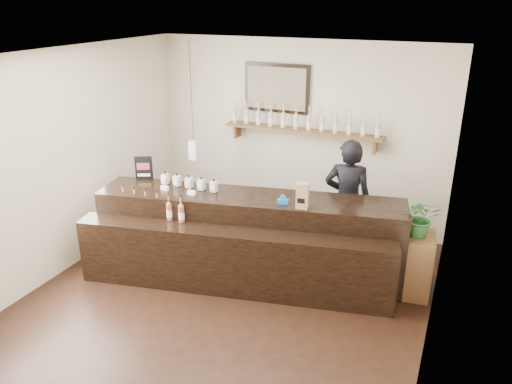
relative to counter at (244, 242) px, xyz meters
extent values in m
plane|color=black|center=(0.01, -0.56, -0.50)|extent=(5.00, 5.00, 0.00)
plane|color=beige|center=(0.01, 1.94, 0.90)|extent=(4.50, 0.00, 4.50)
plane|color=beige|center=(0.01, -3.06, 0.90)|extent=(4.50, 0.00, 4.50)
plane|color=beige|center=(-2.24, -0.56, 0.90)|extent=(0.00, 5.00, 5.00)
plane|color=beige|center=(2.26, -0.56, 0.90)|extent=(0.00, 5.00, 5.00)
plane|color=white|center=(0.01, -0.56, 2.30)|extent=(5.00, 5.00, 0.00)
cube|color=brown|center=(0.11, 1.81, 1.00)|extent=(2.40, 0.25, 0.04)
cube|color=brown|center=(-0.97, 1.84, 0.88)|extent=(0.04, 0.20, 0.20)
cube|color=brown|center=(1.19, 1.84, 0.88)|extent=(0.04, 0.20, 0.20)
cube|color=black|center=(-0.34, 1.91, 1.58)|extent=(1.02, 0.04, 0.72)
cube|color=#443C2C|center=(-0.34, 1.88, 1.58)|extent=(0.92, 0.01, 0.62)
cube|color=white|center=(-1.29, 1.04, 0.75)|extent=(0.12, 0.12, 0.28)
cylinder|color=black|center=(-1.29, 1.04, 1.60)|extent=(0.01, 0.01, 1.41)
cylinder|color=#ACC3A3|center=(-0.99, 1.81, 1.12)|extent=(0.07, 0.07, 0.20)
cone|color=#ACC3A3|center=(-0.99, 1.81, 1.25)|extent=(0.07, 0.07, 0.05)
cylinder|color=#ACC3A3|center=(-0.99, 1.81, 1.31)|extent=(0.02, 0.02, 0.07)
cylinder|color=#EFA146|center=(-0.99, 1.81, 1.36)|extent=(0.03, 0.03, 0.02)
cylinder|color=white|center=(-0.99, 1.81, 1.10)|extent=(0.07, 0.07, 0.09)
cylinder|color=#ACC3A3|center=(-0.79, 1.81, 1.12)|extent=(0.07, 0.07, 0.20)
cone|color=#ACC3A3|center=(-0.79, 1.81, 1.25)|extent=(0.07, 0.07, 0.05)
cylinder|color=#ACC3A3|center=(-0.79, 1.81, 1.31)|extent=(0.02, 0.02, 0.07)
cylinder|color=#EFA146|center=(-0.79, 1.81, 1.36)|extent=(0.03, 0.03, 0.02)
cylinder|color=white|center=(-0.79, 1.81, 1.10)|extent=(0.07, 0.07, 0.09)
cylinder|color=#ACC3A3|center=(-0.59, 1.81, 1.12)|extent=(0.07, 0.07, 0.20)
cone|color=#ACC3A3|center=(-0.59, 1.81, 1.25)|extent=(0.07, 0.07, 0.05)
cylinder|color=#ACC3A3|center=(-0.59, 1.81, 1.31)|extent=(0.02, 0.02, 0.07)
cylinder|color=#EFA146|center=(-0.59, 1.81, 1.36)|extent=(0.03, 0.03, 0.02)
cylinder|color=white|center=(-0.59, 1.81, 1.10)|extent=(0.07, 0.07, 0.09)
cylinder|color=#ACC3A3|center=(-0.39, 1.81, 1.12)|extent=(0.07, 0.07, 0.20)
cone|color=#ACC3A3|center=(-0.39, 1.81, 1.25)|extent=(0.07, 0.07, 0.05)
cylinder|color=#ACC3A3|center=(-0.39, 1.81, 1.31)|extent=(0.02, 0.02, 0.07)
cylinder|color=#EFA146|center=(-0.39, 1.81, 1.36)|extent=(0.03, 0.03, 0.02)
cylinder|color=white|center=(-0.39, 1.81, 1.10)|extent=(0.07, 0.07, 0.09)
cylinder|color=#ACC3A3|center=(-0.19, 1.81, 1.12)|extent=(0.07, 0.07, 0.20)
cone|color=#ACC3A3|center=(-0.19, 1.81, 1.25)|extent=(0.07, 0.07, 0.05)
cylinder|color=#ACC3A3|center=(-0.19, 1.81, 1.31)|extent=(0.02, 0.02, 0.07)
cylinder|color=#EFA146|center=(-0.19, 1.81, 1.36)|extent=(0.03, 0.03, 0.02)
cylinder|color=white|center=(-0.19, 1.81, 1.10)|extent=(0.07, 0.07, 0.09)
cylinder|color=#ACC3A3|center=(0.01, 1.81, 1.12)|extent=(0.07, 0.07, 0.20)
cone|color=#ACC3A3|center=(0.01, 1.81, 1.25)|extent=(0.07, 0.07, 0.05)
cylinder|color=#ACC3A3|center=(0.01, 1.81, 1.31)|extent=(0.02, 0.02, 0.07)
cylinder|color=#EFA146|center=(0.01, 1.81, 1.36)|extent=(0.03, 0.03, 0.02)
cylinder|color=white|center=(0.01, 1.81, 1.10)|extent=(0.07, 0.07, 0.09)
cylinder|color=#ACC3A3|center=(0.21, 1.81, 1.12)|extent=(0.07, 0.07, 0.20)
cone|color=#ACC3A3|center=(0.21, 1.81, 1.25)|extent=(0.07, 0.07, 0.05)
cylinder|color=#ACC3A3|center=(0.21, 1.81, 1.31)|extent=(0.02, 0.02, 0.07)
cylinder|color=#EFA146|center=(0.21, 1.81, 1.36)|extent=(0.03, 0.03, 0.02)
cylinder|color=white|center=(0.21, 1.81, 1.10)|extent=(0.07, 0.07, 0.09)
cylinder|color=#ACC3A3|center=(0.41, 1.81, 1.12)|extent=(0.07, 0.07, 0.20)
cone|color=#ACC3A3|center=(0.41, 1.81, 1.25)|extent=(0.07, 0.07, 0.05)
cylinder|color=#ACC3A3|center=(0.41, 1.81, 1.31)|extent=(0.02, 0.02, 0.07)
cylinder|color=#EFA146|center=(0.41, 1.81, 1.36)|extent=(0.03, 0.03, 0.02)
cylinder|color=white|center=(0.41, 1.81, 1.10)|extent=(0.07, 0.07, 0.09)
cylinder|color=#ACC3A3|center=(0.61, 1.81, 1.12)|extent=(0.07, 0.07, 0.20)
cone|color=#ACC3A3|center=(0.61, 1.81, 1.25)|extent=(0.07, 0.07, 0.05)
cylinder|color=#ACC3A3|center=(0.61, 1.81, 1.31)|extent=(0.02, 0.02, 0.07)
cylinder|color=#EFA146|center=(0.61, 1.81, 1.36)|extent=(0.03, 0.03, 0.02)
cylinder|color=white|center=(0.61, 1.81, 1.10)|extent=(0.07, 0.07, 0.09)
cylinder|color=#ACC3A3|center=(0.81, 1.81, 1.12)|extent=(0.07, 0.07, 0.20)
cone|color=#ACC3A3|center=(0.81, 1.81, 1.25)|extent=(0.07, 0.07, 0.05)
cylinder|color=#ACC3A3|center=(0.81, 1.81, 1.31)|extent=(0.02, 0.02, 0.07)
cylinder|color=#EFA146|center=(0.81, 1.81, 1.36)|extent=(0.03, 0.03, 0.02)
cylinder|color=white|center=(0.81, 1.81, 1.10)|extent=(0.07, 0.07, 0.09)
cylinder|color=#ACC3A3|center=(1.01, 1.81, 1.12)|extent=(0.07, 0.07, 0.20)
cone|color=#ACC3A3|center=(1.01, 1.81, 1.25)|extent=(0.07, 0.07, 0.05)
cylinder|color=#ACC3A3|center=(1.01, 1.81, 1.31)|extent=(0.02, 0.02, 0.07)
cylinder|color=#EFA146|center=(1.01, 1.81, 1.36)|extent=(0.03, 0.03, 0.02)
cylinder|color=white|center=(1.01, 1.81, 1.10)|extent=(0.07, 0.07, 0.09)
cylinder|color=#ACC3A3|center=(1.21, 1.81, 1.12)|extent=(0.07, 0.07, 0.20)
cone|color=#ACC3A3|center=(1.21, 1.81, 1.25)|extent=(0.07, 0.07, 0.05)
cylinder|color=#ACC3A3|center=(1.21, 1.81, 1.31)|extent=(0.02, 0.02, 0.07)
cylinder|color=#EFA146|center=(1.21, 1.81, 1.36)|extent=(0.03, 0.03, 0.02)
cylinder|color=white|center=(1.21, 1.81, 1.10)|extent=(0.07, 0.07, 0.09)
cube|color=black|center=(0.01, 0.14, 0.03)|extent=(3.86, 1.42, 1.06)
cube|color=black|center=(0.01, -0.36, -0.10)|extent=(3.80, 1.09, 0.81)
cube|color=white|center=(-1.06, -0.11, 0.59)|extent=(0.10, 0.04, 0.05)
cube|color=white|center=(-0.67, -0.11, 0.59)|extent=(0.10, 0.04, 0.05)
cube|color=#CECD7E|center=(-1.76, -0.36, 0.37)|extent=(0.12, 0.12, 0.12)
cube|color=#CECD7E|center=(-1.76, -0.36, 0.49)|extent=(0.12, 0.12, 0.12)
cube|color=#ACC3A3|center=(-1.17, 0.08, 0.64)|extent=(0.08, 0.08, 0.13)
cube|color=#F5BFCF|center=(-1.17, 0.03, 0.64)|extent=(0.07, 0.00, 0.06)
cylinder|color=black|center=(-1.17, 0.08, 0.73)|extent=(0.02, 0.02, 0.03)
cube|color=#ACC3A3|center=(-0.99, 0.08, 0.64)|extent=(0.08, 0.08, 0.13)
cube|color=#F5BFCF|center=(-0.99, 0.03, 0.64)|extent=(0.07, 0.00, 0.06)
cylinder|color=black|center=(-0.99, 0.08, 0.73)|extent=(0.02, 0.02, 0.03)
cube|color=#ACC3A3|center=(-0.81, 0.08, 0.64)|extent=(0.08, 0.08, 0.13)
cube|color=#F5BFCF|center=(-0.81, 0.03, 0.64)|extent=(0.07, 0.00, 0.06)
cylinder|color=black|center=(-0.81, 0.08, 0.73)|extent=(0.02, 0.02, 0.03)
cube|color=#ACC3A3|center=(-0.63, 0.08, 0.64)|extent=(0.08, 0.08, 0.13)
cube|color=#F5BFCF|center=(-0.63, 0.03, 0.64)|extent=(0.07, 0.00, 0.06)
cylinder|color=black|center=(-0.63, 0.08, 0.73)|extent=(0.02, 0.02, 0.03)
cube|color=#ACC3A3|center=(-0.45, 0.08, 0.64)|extent=(0.08, 0.08, 0.13)
cube|color=#F5BFCF|center=(-0.45, 0.03, 0.64)|extent=(0.07, 0.00, 0.06)
cylinder|color=black|center=(-0.45, 0.08, 0.73)|extent=(0.02, 0.02, 0.03)
cylinder|color=#9A5034|center=(-1.51, -0.36, 0.41)|extent=(0.07, 0.07, 0.20)
cone|color=#9A5034|center=(-1.51, -0.36, 0.54)|extent=(0.07, 0.07, 0.05)
cylinder|color=#9A5034|center=(-1.51, -0.36, 0.60)|extent=(0.02, 0.02, 0.07)
cylinder|color=black|center=(-1.51, -0.36, 0.64)|extent=(0.03, 0.03, 0.02)
cylinder|color=white|center=(-1.51, -0.36, 0.39)|extent=(0.07, 0.07, 0.09)
cylinder|color=#9A5034|center=(-1.34, -0.36, 0.41)|extent=(0.07, 0.07, 0.20)
cone|color=#9A5034|center=(-1.34, -0.36, 0.54)|extent=(0.07, 0.07, 0.05)
cylinder|color=#9A5034|center=(-1.34, -0.36, 0.60)|extent=(0.02, 0.02, 0.07)
cylinder|color=black|center=(-1.34, -0.36, 0.64)|extent=(0.03, 0.03, 0.02)
cylinder|color=white|center=(-1.34, -0.36, 0.39)|extent=(0.07, 0.07, 0.09)
cylinder|color=#9A5034|center=(-1.17, -0.36, 0.41)|extent=(0.07, 0.07, 0.20)
cone|color=#9A5034|center=(-1.17, -0.36, 0.54)|extent=(0.07, 0.07, 0.05)
cylinder|color=#9A5034|center=(-1.17, -0.36, 0.60)|extent=(0.02, 0.02, 0.07)
cylinder|color=black|center=(-1.17, -0.36, 0.64)|extent=(0.03, 0.03, 0.02)
cylinder|color=white|center=(-1.17, -0.36, 0.39)|extent=(0.07, 0.07, 0.09)
cylinder|color=#9A5034|center=(-1.00, -0.36, 0.41)|extent=(0.07, 0.07, 0.20)
cone|color=#9A5034|center=(-1.00, -0.36, 0.54)|extent=(0.07, 0.07, 0.05)
cylinder|color=#9A5034|center=(-1.00, -0.36, 0.60)|extent=(0.02, 0.02, 0.07)
cylinder|color=black|center=(-1.00, -0.36, 0.64)|extent=(0.03, 0.03, 0.02)
cylinder|color=white|center=(-1.00, -0.36, 0.39)|extent=(0.07, 0.07, 0.09)
cylinder|color=#9A5034|center=(-0.83, -0.36, 0.41)|extent=(0.07, 0.07, 0.20)
cone|color=#9A5034|center=(-0.83, -0.36, 0.54)|extent=(0.07, 0.07, 0.05)
cylinder|color=#9A5034|center=(-0.83, -0.36, 0.60)|extent=(0.02, 0.02, 0.07)
cylinder|color=black|center=(-0.83, -0.36, 0.64)|extent=(0.03, 0.03, 0.02)
cylinder|color=white|center=(-0.83, -0.36, 0.39)|extent=(0.07, 0.07, 0.09)
cylinder|color=#9A5034|center=(-0.67, -0.36, 0.41)|extent=(0.07, 0.07, 0.20)
cone|color=#9A5034|center=(-0.67, -0.36, 0.54)|extent=(0.07, 0.07, 0.05)
cylinder|color=#9A5034|center=(-0.67, -0.36, 0.60)|extent=(0.02, 0.02, 0.07)
cylinder|color=black|center=(-0.67, -0.36, 0.64)|extent=(0.03, 0.03, 0.02)
cylinder|color=white|center=(-0.67, -0.36, 0.39)|extent=(0.07, 0.07, 0.09)
cube|color=black|center=(-1.52, 0.12, 0.73)|extent=(0.22, 0.12, 0.32)
cube|color=maroon|center=(-1.52, 0.10, 0.75)|extent=(0.15, 0.08, 0.09)
cube|color=white|center=(-1.52, 0.10, 0.63)|extent=(0.15, 0.08, 0.04)
cube|color=#9D7B4C|center=(0.72, 0.05, 0.72)|extent=(0.15, 0.12, 0.31)
cube|color=black|center=(0.72, -0.01, 0.67)|extent=(0.09, 0.01, 0.06)
cube|color=#1762A5|center=(0.47, 0.07, 0.59)|extent=(0.14, 0.08, 0.06)
cylinder|color=#1762A5|center=(0.47, 0.07, 0.64)|extent=(0.07, 0.04, 0.07)
cube|color=brown|center=(2.01, 0.49, -0.12)|extent=(0.43, 0.56, 0.76)
imported|color=#28662B|center=(2.01, 0.49, 0.49)|extent=(0.48, 0.44, 0.45)
imported|color=black|center=(1.04, 0.99, 0.45)|extent=(0.75, 0.54, 1.90)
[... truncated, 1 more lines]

